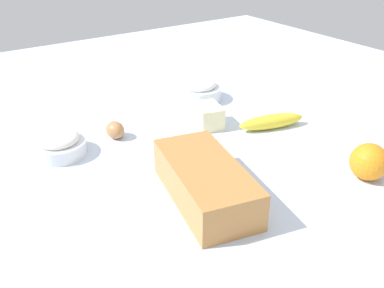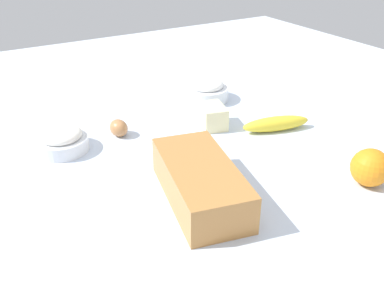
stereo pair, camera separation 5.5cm
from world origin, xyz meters
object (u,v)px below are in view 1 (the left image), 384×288
Objects in this scene: flour_bowl at (59,144)px; orange_fruit at (369,162)px; butter_block at (208,116)px; sugar_bowl at (199,90)px; loaf_pan at (205,181)px; egg_near_butter at (115,130)px; banana at (271,121)px.

orange_fruit is (0.49, 0.53, 0.01)m from flour_bowl.
butter_block is at bearing 79.37° from flour_bowl.
butter_block is (0.17, -0.09, -0.00)m from sugar_bowl.
loaf_pan is 5.31× the size of egg_near_butter.
banana is 0.17m from butter_block.
loaf_pan is 3.65× the size of orange_fruit.
orange_fruit is at bearing 37.57° from egg_near_butter.
loaf_pan is at bearing 28.20° from flour_bowl.
orange_fruit reaches higher than loaf_pan.
sugar_bowl is 0.28m from banana.
flour_bowl reaches higher than banana.
sugar_bowl is (-0.10, 0.48, 0.00)m from flour_bowl.
egg_near_butter is at bearing -74.32° from sugar_bowl.
flour_bowl is 0.40m from butter_block.
egg_near_butter is (-0.19, -0.38, 0.00)m from banana.
orange_fruit is at bearing 17.98° from butter_block.
flour_bowl reaches higher than egg_near_butter.
flour_bowl reaches higher than butter_block.
orange_fruit is at bearing 80.47° from loaf_pan.
butter_block is (-0.27, 0.21, -0.01)m from loaf_pan.
banana is 0.30m from orange_fruit.
sugar_bowl is 1.53× the size of butter_block.
banana is 2.11× the size of butter_block.
egg_near_butter is at bearing 91.41° from flour_bowl.
flour_bowl is at bearing -78.64° from sugar_bowl.
egg_near_butter is (-0.08, -0.24, -0.01)m from butter_block.
flour_bowl is at bearing -109.16° from banana.
loaf_pan is 2.19× the size of sugar_bowl.
loaf_pan is 0.34m from butter_block.
egg_near_butter is at bearing -161.63° from loaf_pan.
egg_near_butter is (-0.49, -0.38, -0.02)m from orange_fruit.
sugar_bowl is 2.43× the size of egg_near_butter.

